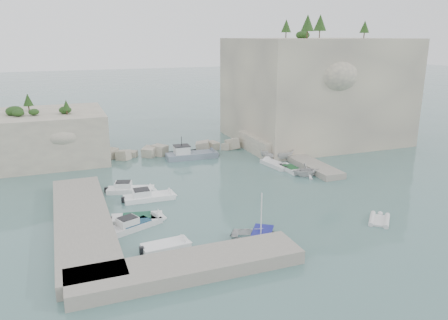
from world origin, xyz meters
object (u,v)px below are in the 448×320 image
object	(u,v)px
motorboat_e	(166,249)
tender_east_b	(290,171)
tender_east_c	(275,166)
motorboat_c	(137,221)
work_boat	(192,158)
inflatable_dinghy	(379,222)
motorboat_d	(135,228)
tender_east_d	(277,160)
tender_east_a	(306,176)
motorboat_a	(131,192)
motorboat_b	(149,200)
rowboat	(261,241)

from	to	relation	value
motorboat_e	tender_east_b	distance (m)	26.14
motorboat_e	tender_east_c	xyz separation A→B (m)	(19.92, 18.32, 0.00)
motorboat_c	motorboat_e	xyz separation A→B (m)	(1.22, -6.68, 0.00)
work_boat	tender_east_c	bearing A→B (deg)	-38.92
inflatable_dinghy	work_boat	world-z (taller)	work_boat
motorboat_e	inflatable_dinghy	xyz separation A→B (m)	(20.80, -1.90, 0.00)
motorboat_d	tender_east_d	world-z (taller)	tender_east_d
tender_east_a	tender_east_b	xyz separation A→B (m)	(-0.72, 2.71, 0.00)
inflatable_dinghy	tender_east_c	distance (m)	20.23
motorboat_a	motorboat_c	world-z (taller)	motorboat_a
motorboat_b	tender_east_c	xyz separation A→B (m)	(18.86, 6.30, 0.00)
tender_east_d	motorboat_d	bearing A→B (deg)	152.20
motorboat_b	motorboat_d	bearing A→B (deg)	-110.66
tender_east_b	tender_east_c	world-z (taller)	same
motorboat_e	inflatable_dinghy	size ratio (longest dim) A/B	1.24
motorboat_e	tender_east_a	xyz separation A→B (m)	(21.60, 13.02, 0.00)
motorboat_c	work_boat	distance (m)	22.96
motorboat_c	inflatable_dinghy	distance (m)	23.64
tender_east_b	work_boat	world-z (taller)	work_boat
motorboat_b	motorboat_e	size ratio (longest dim) A/B	1.38
motorboat_a	rowboat	xyz separation A→B (m)	(8.65, -16.66, 0.00)
motorboat_e	rowboat	distance (m)	8.33
tender_east_c	work_boat	bearing A→B (deg)	39.64
tender_east_a	tender_east_d	size ratio (longest dim) A/B	0.75
motorboat_c	rowboat	size ratio (longest dim) A/B	1.04
motorboat_e	rowboat	bearing A→B (deg)	-14.91
tender_east_a	motorboat_b	bearing A→B (deg)	104.62
motorboat_b	motorboat_c	world-z (taller)	motorboat_b
tender_east_b	tender_east_c	distance (m)	2.76
motorboat_a	tender_east_d	bearing A→B (deg)	31.10
rowboat	tender_east_b	world-z (taller)	rowboat
motorboat_c	motorboat_d	size ratio (longest dim) A/B	0.95
motorboat_b	tender_east_b	distance (m)	20.16
work_boat	rowboat	bearing A→B (deg)	-92.80
motorboat_b	motorboat_e	world-z (taller)	motorboat_b
tender_east_d	rowboat	bearing A→B (deg)	177.30
motorboat_d	tender_east_c	bearing A→B (deg)	8.53
motorboat_c	tender_east_a	world-z (taller)	tender_east_a
motorboat_b	tender_east_d	distance (m)	22.33
motorboat_a	work_boat	xyz separation A→B (m)	(10.85, 11.33, 0.00)
motorboat_d	tender_east_a	size ratio (longest dim) A/B	1.59
inflatable_dinghy	work_boat	xyz separation A→B (m)	(-10.41, 28.38, 0.00)
motorboat_a	motorboat_c	bearing A→B (deg)	-78.80
motorboat_e	tender_east_c	distance (m)	27.06
rowboat	inflatable_dinghy	xyz separation A→B (m)	(12.60, -0.40, 0.00)
motorboat_a	work_boat	bearing A→B (deg)	62.63
tender_east_c	work_boat	size ratio (longest dim) A/B	0.66
motorboat_d	tender_east_c	distance (m)	25.29
inflatable_dinghy	tender_east_c	world-z (taller)	tender_east_c
motorboat_e	tender_east_a	bearing A→B (deg)	26.56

